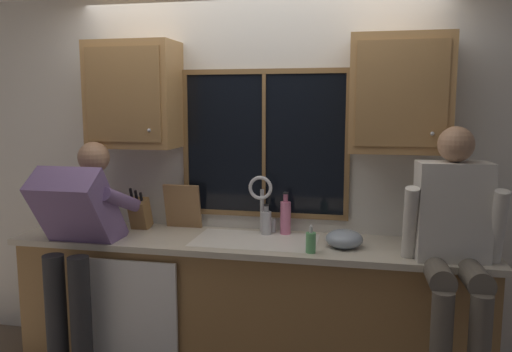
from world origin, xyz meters
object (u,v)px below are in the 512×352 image
at_px(cutting_board, 183,206).
at_px(soap_dispenser, 311,242).
at_px(mixing_bowl, 344,239).
at_px(bottle_green_glass, 266,222).
at_px(person_sitting_on_counter, 454,232).
at_px(knife_block, 140,214).
at_px(bottle_tall_clear, 285,217).
at_px(person_standing, 78,238).

height_order(cutting_board, soap_dispenser, cutting_board).
bearing_deg(mixing_bowl, bottle_green_glass, 159.02).
relative_size(person_sitting_on_counter, mixing_bowl, 5.48).
bearing_deg(mixing_bowl, cutting_board, 167.30).
distance_m(knife_block, cutting_board, 0.30).
height_order(bottle_green_glass, bottle_tall_clear, bottle_tall_clear).
bearing_deg(person_standing, soap_dispenser, 4.00).
bearing_deg(soap_dispenser, mixing_bowl, 40.79).
bearing_deg(knife_block, cutting_board, 16.96).
bearing_deg(cutting_board, soap_dispenser, -23.78).
height_order(person_standing, bottle_tall_clear, person_standing).
distance_m(mixing_bowl, bottle_tall_clear, 0.48).
height_order(soap_dispenser, bottle_green_glass, bottle_green_glass).
xyz_separation_m(knife_block, bottle_green_glass, (0.90, 0.03, -0.02)).
height_order(cutting_board, bottle_tall_clear, cutting_board).
bearing_deg(mixing_bowl, bottle_tall_clear, 149.44).
bearing_deg(knife_block, bottle_green_glass, 2.05).
distance_m(knife_block, soap_dispenser, 1.29).
distance_m(mixing_bowl, bottle_green_glass, 0.57).
bearing_deg(knife_block, mixing_bowl, -6.81).
distance_m(soap_dispenser, bottle_tall_clear, 0.46).
bearing_deg(bottle_green_glass, soap_dispenser, -47.10).
xyz_separation_m(soap_dispenser, bottle_tall_clear, (-0.22, 0.40, 0.05)).
bearing_deg(soap_dispenser, person_sitting_on_counter, -4.64).
height_order(knife_block, bottle_green_glass, knife_block).
height_order(mixing_bowl, soap_dispenser, soap_dispenser).
relative_size(cutting_board, bottle_tall_clear, 1.11).
bearing_deg(person_sitting_on_counter, bottle_tall_clear, 155.12).
bearing_deg(soap_dispenser, bottle_tall_clear, 118.13).
xyz_separation_m(person_standing, bottle_green_glass, (1.13, 0.47, 0.05)).
bearing_deg(person_sitting_on_counter, bottle_green_glass, 159.15).
bearing_deg(mixing_bowl, soap_dispenser, -139.21).
bearing_deg(person_standing, cutting_board, 45.78).
distance_m(person_sitting_on_counter, knife_block, 2.08).
distance_m(soap_dispenser, bottle_green_glass, 0.50).
height_order(person_standing, mixing_bowl, person_standing).
bearing_deg(knife_block, bottle_tall_clear, 3.77).
distance_m(mixing_bowl, soap_dispenser, 0.25).
bearing_deg(bottle_tall_clear, mixing_bowl, -30.56).
bearing_deg(person_standing, knife_block, 62.83).
relative_size(person_standing, soap_dispenser, 9.06).
xyz_separation_m(person_sitting_on_counter, cutting_board, (-1.75, 0.49, -0.03)).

